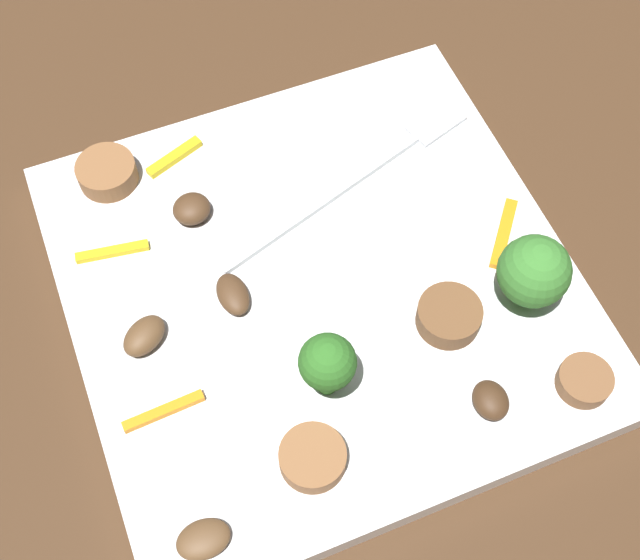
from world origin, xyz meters
The scene contains 18 objects.
ground_plane centered at (0.00, 0.00, 0.00)m, with size 1.40×1.40×0.00m, color #422B19.
plate centered at (0.00, 0.00, 0.01)m, with size 0.27×0.27×0.02m, color white.
fork centered at (0.05, 0.06, 0.02)m, with size 0.17×0.07×0.00m.
broccoli_floret_0 centered at (0.10, -0.05, 0.05)m, with size 0.04×0.04×0.05m.
broccoli_floret_1 centered at (-0.02, -0.06, 0.05)m, with size 0.03×0.03×0.04m.
sausage_slice_0 centered at (-0.04, -0.09, 0.02)m, with size 0.03×0.03×0.01m, color brown.
sausage_slice_1 centered at (-0.09, 0.11, 0.02)m, with size 0.03×0.03×0.01m, color brown.
sausage_slice_2 centered at (0.05, -0.05, 0.02)m, with size 0.03×0.03×0.01m, color brown.
sausage_slice_3 centered at (0.10, -0.11, 0.02)m, with size 0.03×0.03×0.01m, color brown.
mushroom_0 centered at (-0.05, 0.07, 0.02)m, with size 0.02×0.02×0.01m, color #4C331E.
mushroom_1 centered at (0.05, -0.10, 0.02)m, with size 0.02×0.02×0.01m, color #422B19.
mushroom_2 centered at (-0.10, -0.11, 0.02)m, with size 0.03×0.02×0.01m, color brown.
mushroom_3 centered at (-0.10, 0.00, 0.02)m, with size 0.03×0.02×0.01m, color brown.
mushroom_4 centered at (-0.05, 0.01, 0.02)m, with size 0.03×0.02×0.01m, color #4C331E.
pepper_strip_0 centered at (-0.10, 0.06, 0.02)m, with size 0.04×0.01×0.00m, color yellow.
pepper_strip_1 centered at (-0.05, 0.11, 0.02)m, with size 0.04×0.01×0.00m, color yellow.
pepper_strip_2 centered at (-0.10, -0.04, 0.02)m, with size 0.04×0.01×0.00m, color orange.
pepper_strip_3 centered at (0.11, -0.01, 0.02)m, with size 0.05×0.01×0.00m, color orange.
Camera 1 is at (-0.08, -0.21, 0.42)m, focal length 47.75 mm.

